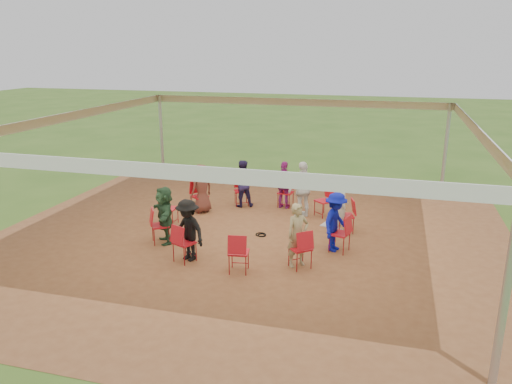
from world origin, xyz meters
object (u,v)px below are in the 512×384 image
(chair_2, at_px, (324,201))
(person_seated_5, at_px, (165,215))
(person_seated_0, at_px, (335,222))
(cable_coil, at_px, (261,235))
(person_seated_7, at_px, (298,235))
(chair_6, at_px, (169,209))
(person_seated_6, at_px, (188,230))
(chair_1, at_px, (345,216))
(chair_3, at_px, (286,193))
(laptop, at_px, (329,223))
(chair_9, at_px, (239,253))
(chair_5, at_px, (200,197))
(chair_7, at_px, (160,226))
(chair_4, at_px, (242,191))
(person_seated_4, at_px, (202,188))
(person_seated_2, at_px, (284,185))
(chair_8, at_px, (184,243))
(person_seated_1, at_px, (341,206))
(chair_10, at_px, (300,249))
(person_seated_3, at_px, (242,183))
(chair_0, at_px, (340,234))
(standing_person, at_px, (303,189))

(chair_2, bearing_deg, person_seated_5, 82.03)
(person_seated_0, height_order, cable_coil, person_seated_0)
(person_seated_0, bearing_deg, person_seated_7, 163.64)
(chair_6, xyz_separation_m, person_seated_6, (1.46, -2.07, 0.27))
(chair_1, relative_size, person_seated_0, 0.63)
(chair_3, bearing_deg, laptop, 127.83)
(chair_9, bearing_deg, chair_6, 130.91)
(chair_5, relative_size, person_seated_7, 0.63)
(chair_2, xyz_separation_m, person_seated_0, (0.62, -2.46, 0.27))
(chair_7, relative_size, person_seated_6, 0.63)
(chair_4, bearing_deg, person_seated_4, 21.35)
(chair_2, bearing_deg, laptop, 141.75)
(laptop, bearing_deg, person_seated_2, 47.28)
(person_seated_0, bearing_deg, chair_8, 132.18)
(chair_3, bearing_deg, person_seated_1, 144.99)
(chair_4, distance_m, person_seated_0, 4.27)
(chair_7, xyz_separation_m, person_seated_6, (1.08, -0.78, 0.27))
(chair_10, height_order, laptop, chair_10)
(cable_coil, xyz_separation_m, laptop, (1.79, -0.44, 0.66))
(chair_5, xyz_separation_m, person_seated_2, (2.35, 0.97, 0.27))
(chair_8, relative_size, cable_coil, 2.45)
(chair_7, bearing_deg, person_seated_5, 90.00)
(chair_8, bearing_deg, person_seated_6, 90.00)
(chair_9, distance_m, chair_10, 1.35)
(person_seated_2, height_order, person_seated_3, same)
(person_seated_4, bearing_deg, chair_3, 149.55)
(chair_8, bearing_deg, chair_10, 32.73)
(chair_2, bearing_deg, person_seated_6, 97.97)
(chair_2, relative_size, chair_5, 1.00)
(chair_5, distance_m, chair_10, 4.76)
(person_seated_1, distance_m, person_seated_2, 2.47)
(person_seated_4, bearing_deg, chair_4, 168.62)
(person_seated_1, bearing_deg, chair_7, 98.39)
(chair_0, relative_size, person_seated_1, 0.63)
(chair_3, distance_m, chair_7, 4.37)
(person_seated_4, height_order, cable_coil, person_seated_4)
(person_seated_4, height_order, person_seated_7, same)
(person_seated_4, bearing_deg, person_seated_7, 81.82)
(chair_0, xyz_separation_m, person_seated_6, (-3.25, -1.41, 0.27))
(chair_6, height_order, person_seated_0, person_seated_0)
(person_seated_1, bearing_deg, standing_person, 34.23)
(chair_0, height_order, chair_2, same)
(person_seated_7, bearing_deg, chair_9, 168.62)
(chair_1, bearing_deg, chair_0, 163.64)
(chair_8, bearing_deg, person_seated_1, 66.12)
(chair_0, bearing_deg, chair_3, 49.09)
(chair_7, height_order, person_seated_3, person_seated_3)
(chair_1, xyz_separation_m, person_seated_4, (-4.23, 0.55, 0.27))
(chair_8, distance_m, person_seated_2, 4.65)
(chair_6, height_order, person_seated_5, person_seated_5)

